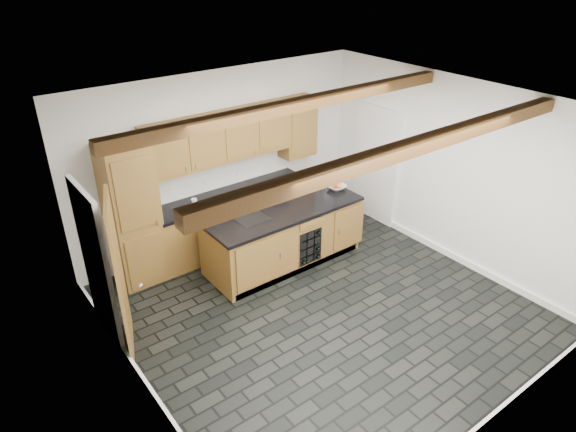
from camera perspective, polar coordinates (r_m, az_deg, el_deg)
name	(u,v)px	position (r m, az deg, el deg)	size (l,w,h in m)	color
ground	(322,309)	(7.13, 3.78, -10.29)	(5.00, 5.00, 0.00)	black
room_shell	(294,197)	(6.61, 0.65, 2.15)	(5.01, 5.00, 5.00)	white
back_cabinetry	(211,195)	(8.00, -8.54, 2.33)	(3.65, 0.62, 2.20)	olive
island	(284,235)	(7.85, -0.50, -2.14)	(2.48, 0.96, 0.93)	olive
faucet	(250,215)	(7.37, -4.22, 0.06)	(0.45, 0.40, 0.34)	black
kitchen_scale	(275,200)	(7.81, -1.50, 1.78)	(0.19, 0.15, 0.05)	black
fruit_bowl	(336,187)	(8.24, 5.41, 3.21)	(0.29, 0.29, 0.07)	beige
fruit_cluster	(337,185)	(8.23, 5.42, 3.46)	(0.16, 0.17, 0.07)	red
paper_towel	(327,175)	(8.41, 4.38, 4.56)	(0.11, 0.11, 0.28)	white
mug	(194,201)	(7.86, -10.38, 1.60)	(0.09, 0.09, 0.09)	white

